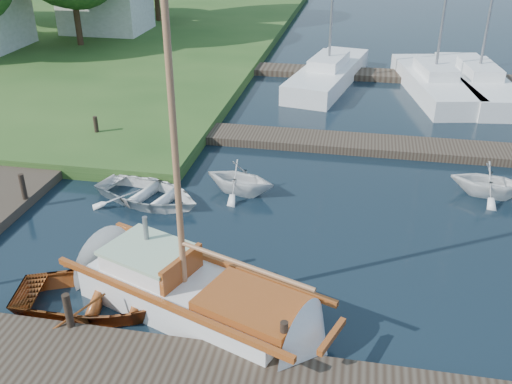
% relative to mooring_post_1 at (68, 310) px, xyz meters
% --- Properties ---
extents(ground, '(160.00, 160.00, 0.00)m').
position_rel_mooring_post_1_xyz_m(ground, '(3.00, 5.00, -0.70)').
color(ground, black).
rests_on(ground, ground).
extents(left_dock, '(2.20, 18.00, 0.30)m').
position_rel_mooring_post_1_xyz_m(left_dock, '(-5.00, 7.00, -0.55)').
color(left_dock, '#32261C').
rests_on(left_dock, ground).
extents(far_dock, '(14.00, 1.60, 0.30)m').
position_rel_mooring_post_1_xyz_m(far_dock, '(5.00, 11.50, -0.55)').
color(far_dock, '#32261C').
rests_on(far_dock, ground).
extents(mooring_post_1, '(0.16, 0.16, 0.80)m').
position_rel_mooring_post_1_xyz_m(mooring_post_1, '(0.00, 0.00, 0.00)').
color(mooring_post_1, black).
rests_on(mooring_post_1, near_dock).
extents(mooring_post_2, '(0.16, 0.16, 0.80)m').
position_rel_mooring_post_1_xyz_m(mooring_post_2, '(4.50, 0.00, 0.00)').
color(mooring_post_2, black).
rests_on(mooring_post_2, near_dock).
extents(mooring_post_4, '(0.16, 0.16, 0.80)m').
position_rel_mooring_post_1_xyz_m(mooring_post_4, '(-4.00, 5.00, 0.00)').
color(mooring_post_4, black).
rests_on(mooring_post_4, left_dock).
extents(mooring_post_5, '(0.16, 0.16, 0.80)m').
position_rel_mooring_post_1_xyz_m(mooring_post_5, '(-4.00, 10.00, 0.00)').
color(mooring_post_5, black).
rests_on(mooring_post_5, left_dock).
extents(sailboat, '(7.38, 4.36, 9.83)m').
position_rel_mooring_post_1_xyz_m(sailboat, '(2.39, 1.33, -0.36)').
color(sailboat, white).
rests_on(sailboat, ground).
extents(dinghy, '(4.67, 3.73, 0.87)m').
position_rel_mooring_post_1_xyz_m(dinghy, '(0.36, 1.11, -0.27)').
color(dinghy, brown).
rests_on(dinghy, ground).
extents(tender_a, '(4.05, 3.40, 0.72)m').
position_rel_mooring_post_1_xyz_m(tender_a, '(-0.54, 6.05, -0.34)').
color(tender_a, white).
rests_on(tender_a, ground).
extents(tender_b, '(2.67, 2.45, 1.20)m').
position_rel_mooring_post_1_xyz_m(tender_b, '(2.09, 7.13, -0.10)').
color(tender_b, white).
rests_on(tender_b, ground).
extents(tender_d, '(2.62, 2.36, 1.22)m').
position_rel_mooring_post_1_xyz_m(tender_d, '(9.71, 8.38, -0.09)').
color(tender_d, white).
rests_on(tender_d, ground).
extents(marina_boat_1, '(3.76, 8.47, 9.96)m').
position_rel_mooring_post_1_xyz_m(marina_boat_1, '(3.88, 19.46, -0.14)').
color(marina_boat_1, white).
rests_on(marina_boat_1, ground).
extents(marina_boat_2, '(3.75, 8.21, 10.31)m').
position_rel_mooring_post_1_xyz_m(marina_boat_2, '(8.88, 18.83, -0.13)').
color(marina_boat_2, white).
rests_on(marina_boat_2, ground).
extents(marina_boat_3, '(3.31, 8.62, 12.24)m').
position_rel_mooring_post_1_xyz_m(marina_boat_3, '(10.91, 19.33, -0.12)').
color(marina_boat_3, white).
rests_on(marina_boat_3, ground).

